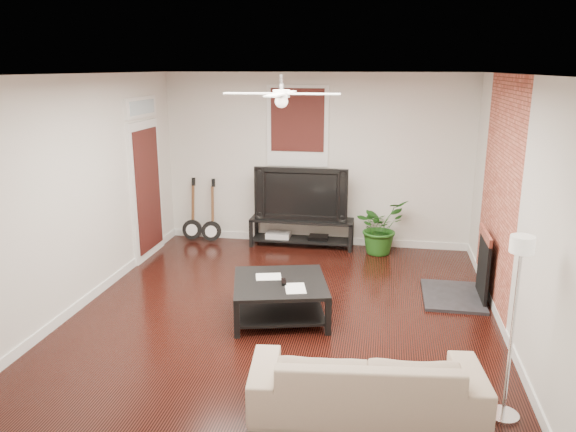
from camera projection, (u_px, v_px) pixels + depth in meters
name	position (u px, v px, depth m)	size (l,w,h in m)	color
room	(282.00, 203.00, 6.21)	(5.01, 6.01, 2.81)	black
brick_accent	(499.00, 193.00, 6.74)	(0.02, 2.20, 2.80)	#A84936
fireplace	(468.00, 264.00, 7.04)	(0.80, 1.10, 0.92)	black
window_back	(298.00, 126.00, 8.95)	(1.00, 0.06, 1.30)	#3D1410
door_left	(146.00, 177.00, 8.47)	(0.08, 1.00, 2.50)	white
tv_stand	(302.00, 232.00, 9.19)	(1.68, 0.45, 0.47)	black
tv	(302.00, 193.00, 9.04)	(1.51, 0.20, 0.87)	black
coffee_table	(280.00, 299.00, 6.58)	(1.07, 1.07, 0.45)	black
sofa	(366.00, 380.00, 4.76)	(1.98, 0.77, 0.58)	beige
floor_lamp	(513.00, 330.00, 4.52)	(0.27, 0.27, 1.61)	white
potted_plant	(380.00, 227.00, 8.80)	(0.78, 0.67, 0.86)	#205719
guitar_left	(191.00, 210.00, 9.40)	(0.33, 0.24, 1.08)	black
guitar_right	(211.00, 211.00, 9.31)	(0.33, 0.24, 1.08)	black
ceiling_fan	(281.00, 94.00, 5.90)	(1.24, 1.24, 0.32)	white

